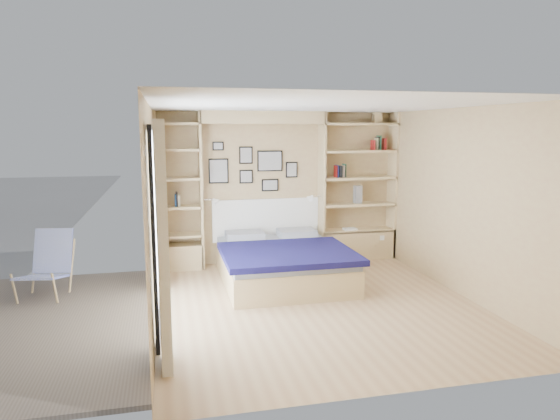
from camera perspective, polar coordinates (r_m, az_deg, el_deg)
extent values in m
plane|color=tan|center=(6.51, 4.28, -10.69)|extent=(4.50, 4.50, 0.00)
plane|color=tan|center=(8.36, -0.18, 2.57)|extent=(4.00, 0.00, 4.00)
plane|color=tan|center=(4.15, 13.73, -4.46)|extent=(4.00, 0.00, 4.00)
plane|color=tan|center=(5.93, -14.37, -0.44)|extent=(0.00, 4.50, 4.50)
plane|color=tan|center=(7.06, 20.12, 0.79)|extent=(0.00, 4.50, 4.50)
plane|color=white|center=(6.14, 4.57, 11.85)|extent=(4.50, 4.50, 0.00)
cube|color=tan|center=(8.00, -9.02, 2.16)|extent=(0.04, 0.35, 2.50)
cube|color=tan|center=(8.37, 4.77, 2.55)|extent=(0.04, 0.35, 2.50)
cube|color=tan|center=(8.07, -2.01, 10.51)|extent=(2.00, 0.35, 0.20)
cube|color=tan|center=(8.85, 12.71, 2.71)|extent=(0.04, 0.35, 2.50)
cube|color=tan|center=(7.98, -13.90, 1.99)|extent=(0.04, 0.35, 2.50)
cube|color=tan|center=(8.76, 8.75, -3.87)|extent=(1.30, 0.35, 0.50)
cube|color=tan|center=(8.18, -11.29, -5.25)|extent=(0.70, 0.35, 0.40)
cube|color=black|center=(5.85, -14.45, 9.08)|extent=(0.04, 2.08, 0.06)
cube|color=black|center=(6.24, -13.64, -11.54)|extent=(0.04, 2.08, 0.06)
cube|color=black|center=(4.96, -14.21, -4.06)|extent=(0.04, 0.06, 2.20)
cube|color=black|center=(6.96, -13.89, -0.28)|extent=(0.04, 0.06, 2.20)
cube|color=silver|center=(5.95, -14.13, -1.67)|extent=(0.01, 2.00, 2.20)
cube|color=white|center=(4.67, -13.19, -4.19)|extent=(0.10, 0.45, 2.30)
cube|color=white|center=(7.23, -13.16, 0.49)|extent=(0.10, 0.45, 2.30)
cube|color=tan|center=(8.71, 8.79, -2.27)|extent=(1.30, 0.35, 0.04)
cube|color=tan|center=(8.63, 8.86, 0.66)|extent=(1.30, 0.35, 0.04)
cube|color=tan|center=(8.58, 8.93, 3.63)|extent=(1.30, 0.35, 0.04)
cube|color=tan|center=(8.55, 9.01, 6.64)|extent=(1.30, 0.35, 0.04)
cube|color=tan|center=(8.54, 9.09, 9.65)|extent=(1.30, 0.35, 0.04)
cube|color=tan|center=(8.10, -11.37, -2.85)|extent=(0.70, 0.35, 0.04)
cube|color=tan|center=(8.02, -11.47, 0.30)|extent=(0.70, 0.35, 0.04)
cube|color=tan|center=(7.96, -11.58, 3.50)|extent=(0.70, 0.35, 0.04)
cube|color=tan|center=(7.93, -11.68, 6.74)|extent=(0.70, 0.35, 0.04)
cube|color=tan|center=(7.93, -11.77, 9.63)|extent=(0.70, 0.35, 0.04)
cube|color=tan|center=(7.42, 0.21, -6.63)|extent=(1.72, 2.16, 0.38)
cube|color=#999CA7|center=(7.36, 0.21, -4.85)|extent=(1.68, 2.12, 0.10)
cube|color=#110F41|center=(7.00, 0.90, -5.00)|extent=(1.82, 1.51, 0.08)
cube|color=#999CA7|center=(8.00, -4.07, -2.92)|extent=(0.59, 0.43, 0.12)
cube|color=#999CA7|center=(8.18, 1.92, -2.65)|extent=(0.59, 0.43, 0.12)
cube|color=white|center=(8.36, -1.52, -1.10)|extent=(1.82, 0.04, 0.70)
cube|color=black|center=(8.14, -7.04, 4.45)|extent=(0.32, 0.02, 0.40)
cube|color=gray|center=(8.13, -7.03, 4.44)|extent=(0.28, 0.01, 0.36)
cube|color=black|center=(8.18, -3.92, 6.27)|extent=(0.22, 0.02, 0.28)
cube|color=gray|center=(8.17, -3.91, 6.27)|extent=(0.18, 0.01, 0.24)
cube|color=black|center=(8.21, -3.89, 3.83)|extent=(0.22, 0.02, 0.22)
cube|color=gray|center=(8.20, -3.88, 3.82)|extent=(0.18, 0.01, 0.18)
cube|color=black|center=(8.26, -1.16, 5.62)|extent=(0.42, 0.02, 0.34)
cube|color=gray|center=(8.25, -1.14, 5.62)|extent=(0.38, 0.01, 0.30)
cube|color=black|center=(8.30, -1.15, 2.87)|extent=(0.28, 0.02, 0.20)
cube|color=gray|center=(8.29, -1.13, 2.86)|extent=(0.24, 0.01, 0.16)
cube|color=black|center=(8.36, 1.34, 4.63)|extent=(0.20, 0.02, 0.26)
cube|color=gray|center=(8.35, 1.36, 4.63)|extent=(0.16, 0.01, 0.22)
cube|color=black|center=(8.12, -7.09, 7.26)|extent=(0.18, 0.02, 0.14)
cube|color=gray|center=(8.11, -7.08, 7.26)|extent=(0.14, 0.01, 0.10)
cylinder|color=silver|center=(7.95, -7.95, 1.20)|extent=(0.20, 0.02, 0.02)
cone|color=white|center=(7.96, -7.23, 1.08)|extent=(0.13, 0.12, 0.15)
cylinder|color=silver|center=(8.28, 3.99, 1.57)|extent=(0.20, 0.02, 0.02)
cone|color=white|center=(8.25, 3.33, 1.42)|extent=(0.13, 0.12, 0.15)
cube|color=#A51E1E|center=(8.42, 6.42, 4.40)|extent=(0.02, 0.15, 0.20)
cube|color=navy|center=(8.42, 6.49, 4.43)|extent=(0.03, 0.15, 0.21)
cube|color=black|center=(8.45, 6.89, 4.40)|extent=(0.03, 0.15, 0.20)
cube|color=tan|center=(8.46, 7.26, 4.43)|extent=(0.04, 0.15, 0.20)
cube|color=#26593F|center=(8.47, 7.34, 4.50)|extent=(0.03, 0.15, 0.22)
cube|color=#A51E1E|center=(8.63, 10.56, 7.31)|extent=(0.02, 0.15, 0.17)
cube|color=black|center=(8.66, 11.06, 7.47)|extent=(0.03, 0.15, 0.22)
cube|color=beige|center=(8.66, 11.04, 7.41)|extent=(0.04, 0.15, 0.20)
cube|color=#26593F|center=(8.67, 11.23, 7.55)|extent=(0.03, 0.15, 0.24)
cube|color=#A51E1E|center=(8.71, 11.77, 7.38)|extent=(0.03, 0.15, 0.20)
cube|color=navy|center=(7.99, -11.85, 1.09)|extent=(0.02, 0.15, 0.19)
cube|color=black|center=(7.99, -11.71, 1.22)|extent=(0.03, 0.15, 0.22)
cube|color=#BFB28C|center=(8.00, -11.47, 1.11)|extent=(0.03, 0.15, 0.19)
cube|color=tan|center=(8.66, 11.03, 10.22)|extent=(0.13, 0.13, 0.15)
cone|color=tan|center=(8.66, 11.06, 10.98)|extent=(0.20, 0.20, 0.08)
cube|color=slate|center=(8.60, 8.87, 1.77)|extent=(0.12, 0.12, 0.30)
cube|color=white|center=(8.60, 8.00, -2.16)|extent=(0.22, 0.16, 0.03)
cube|color=#736355|center=(6.50, -28.47, -11.87)|extent=(3.20, 4.00, 0.05)
cylinder|color=tan|center=(7.16, -28.08, -8.04)|extent=(0.05, 0.15, 0.44)
cylinder|color=tan|center=(6.96, -24.34, -8.23)|extent=(0.05, 0.15, 0.44)
cylinder|color=tan|center=(7.67, -26.23, -5.92)|extent=(0.09, 0.36, 0.73)
cylinder|color=tan|center=(7.49, -22.71, -6.03)|extent=(0.09, 0.36, 0.73)
cube|color=#3643AD|center=(7.23, -25.60, -6.94)|extent=(0.60, 0.69, 0.16)
cube|color=#3643AD|center=(7.56, -24.51, -4.26)|extent=(0.54, 0.32, 0.59)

